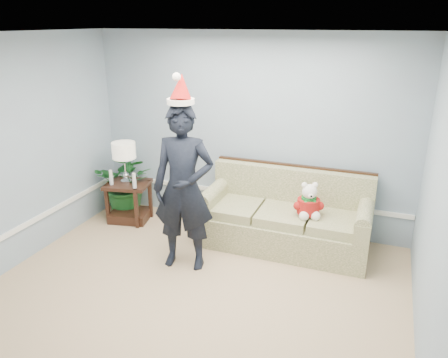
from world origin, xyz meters
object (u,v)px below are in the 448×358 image
table_lamp (124,152)px  side_table (129,205)px  man (184,189)px  houseplant (127,183)px  sofa (286,219)px  teddy_bear (308,204)px

table_lamp → side_table: bearing=-27.5°
side_table → table_lamp: table_lamp is taller
side_table → man: bearing=-32.4°
side_table → man: 1.74m
houseplant → man: size_ratio=0.49×
sofa → houseplant: size_ratio=2.23×
side_table → teddy_bear: bearing=-1.8°
sofa → side_table: 2.34m
side_table → man: size_ratio=0.35×
man → teddy_bear: man is taller
sofa → table_lamp: 2.47m
side_table → houseplant: (-0.16, 0.22, 0.25)m
side_table → man: man is taller
houseplant → side_table: bearing=-54.6°
houseplant → teddy_bear: size_ratio=2.12×
sofa → table_lamp: table_lamp is taller
table_lamp → man: (1.36, -0.86, -0.06)m
houseplant → sofa: bearing=-2.9°
sofa → houseplant: (-2.49, 0.13, 0.12)m
sofa → table_lamp: (-2.37, -0.08, 0.69)m
side_table → teddy_bear: 2.68m
table_lamp → houseplant: table_lamp is taller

